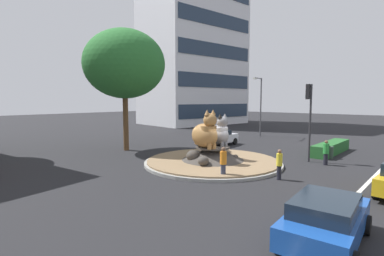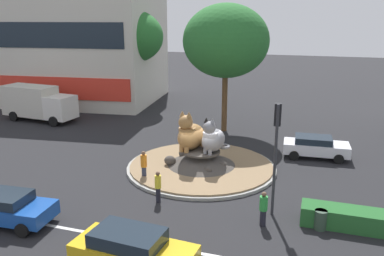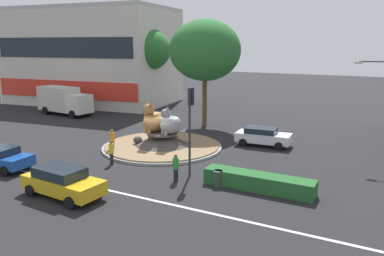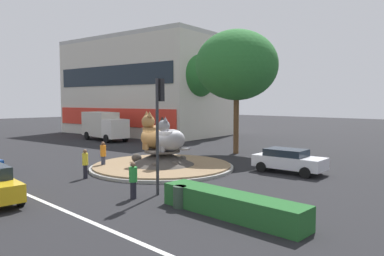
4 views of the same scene
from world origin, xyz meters
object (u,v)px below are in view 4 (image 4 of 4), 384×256
at_px(cat_statue_tabby, 155,135).
at_px(traffic_light_mast, 159,115).
at_px(pedestrian_yellow_shirt, 85,163).
at_px(litter_bin, 180,197).
at_px(cat_statue_grey, 170,138).
at_px(parked_car_right, 289,160).
at_px(pedestrian_green_shirt, 133,180).
at_px(delivery_box_truck, 104,125).
at_px(pedestrian_orange_shirt, 103,154).
at_px(second_tree_near_tower, 237,65).
at_px(broadleaf_tree_behind_island, 191,76).
at_px(shophouse_block, 147,87).

distance_m(cat_statue_tabby, traffic_light_mast, 7.53).
distance_m(pedestrian_yellow_shirt, litter_bin, 7.99).
relative_size(cat_statue_tabby, pedestrian_yellow_shirt, 1.56).
bearing_deg(cat_statue_grey, parked_car_right, 140.00).
height_order(pedestrian_green_shirt, delivery_box_truck, delivery_box_truck).
bearing_deg(delivery_box_truck, pedestrian_orange_shirt, -27.53).
relative_size(second_tree_near_tower, parked_car_right, 2.34).
bearing_deg(traffic_light_mast, broadleaf_tree_behind_island, 34.64).
bearing_deg(shophouse_block, litter_bin, -44.27).
bearing_deg(pedestrian_orange_shirt, broadleaf_tree_behind_island, -112.49).
xyz_separation_m(cat_statue_grey, pedestrian_yellow_shirt, (-1.46, -5.18, -1.12)).
relative_size(cat_statue_grey, pedestrian_green_shirt, 1.34).
xyz_separation_m(pedestrian_orange_shirt, delivery_box_truck, (-15.04, 9.69, 0.75)).
height_order(traffic_light_mast, pedestrian_orange_shirt, traffic_light_mast).
bearing_deg(delivery_box_truck, broadleaf_tree_behind_island, 59.69).
relative_size(cat_statue_grey, broadleaf_tree_behind_island, 0.23).
bearing_deg(second_tree_near_tower, cat_statue_grey, -80.95).
height_order(pedestrian_orange_shirt, pedestrian_green_shirt, pedestrian_orange_shirt).
distance_m(cat_statue_tabby, pedestrian_green_shirt, 8.16).
bearing_deg(broadleaf_tree_behind_island, second_tree_near_tower, -28.86).
height_order(broadleaf_tree_behind_island, pedestrian_green_shirt, broadleaf_tree_behind_island).
height_order(pedestrian_orange_shirt, pedestrian_yellow_shirt, pedestrian_orange_shirt).
height_order(shophouse_block, delivery_box_truck, shophouse_block).
xyz_separation_m(second_tree_near_tower, parked_car_right, (7.42, -4.49, -6.57)).
relative_size(second_tree_near_tower, litter_bin, 11.41).
bearing_deg(traffic_light_mast, pedestrian_green_shirt, 162.86).
height_order(delivery_box_truck, litter_bin, delivery_box_truck).
bearing_deg(shophouse_block, pedestrian_orange_shirt, -52.52).
height_order(traffic_light_mast, delivery_box_truck, traffic_light_mast).
distance_m(cat_statue_grey, pedestrian_orange_shirt, 4.50).
bearing_deg(second_tree_near_tower, delivery_box_truck, -173.45).
height_order(pedestrian_green_shirt, parked_car_right, pedestrian_green_shirt).
distance_m(cat_statue_grey, pedestrian_green_shirt, 7.26).
xyz_separation_m(broadleaf_tree_behind_island, delivery_box_truck, (-5.80, -8.11, -5.56)).
relative_size(pedestrian_yellow_shirt, parked_car_right, 0.38).
height_order(cat_statue_grey, traffic_light_mast, traffic_light_mast).
bearing_deg(cat_statue_grey, shophouse_block, -112.24).
bearing_deg(shophouse_block, second_tree_near_tower, -26.87).
bearing_deg(cat_statue_tabby, cat_statue_grey, 105.49).
xyz_separation_m(pedestrian_orange_shirt, pedestrian_yellow_shirt, (1.89, -2.38, -0.05)).
xyz_separation_m(cat_statue_tabby, delivery_box_truck, (-16.94, 6.90, -0.44)).
bearing_deg(delivery_box_truck, pedestrian_yellow_shirt, -30.22).
bearing_deg(litter_bin, cat_statue_grey, 140.08).
bearing_deg(pedestrian_orange_shirt, shophouse_block, -95.33).
relative_size(pedestrian_yellow_shirt, delivery_box_truck, 0.23).
height_order(pedestrian_green_shirt, litter_bin, pedestrian_green_shirt).
bearing_deg(second_tree_near_tower, traffic_light_mast, -67.11).
relative_size(second_tree_near_tower, pedestrian_orange_shirt, 5.78).
xyz_separation_m(shophouse_block, second_tree_near_tower, (20.78, -7.47, 1.05)).
distance_m(traffic_light_mast, parked_car_right, 9.62).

